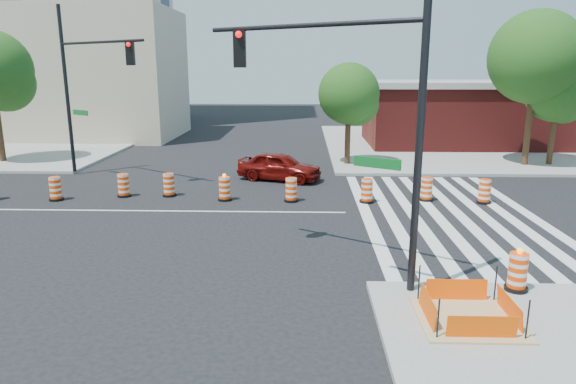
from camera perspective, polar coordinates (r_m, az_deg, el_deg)
name	(u,v)px	position (r m, az deg, el deg)	size (l,w,h in m)	color
ground	(170,211)	(20.99, -13.02, -2.08)	(120.00, 120.00, 0.00)	black
sidewalk_ne	(478,145)	(39.98, 20.32, 4.97)	(22.00, 22.00, 0.15)	gray
crosswalk_east	(446,213)	(21.06, 17.19, -2.28)	(6.75, 13.50, 0.01)	silver
lane_centerline	(170,211)	(20.99, -13.02, -2.06)	(14.00, 0.12, 0.01)	silver
excavation_pit	(468,316)	(12.37, 19.32, -12.87)	(2.20, 2.20, 0.90)	tan
brick_storefront	(480,114)	(39.73, 20.59, 8.16)	(16.50, 8.50, 4.60)	maroon
beige_midrise	(88,74)	(44.99, -21.37, 12.09)	(14.00, 10.00, 10.00)	#BDAD91
red_coupe	(279,166)	(25.88, -0.95, 2.89)	(1.70, 4.22, 1.44)	#610B08
signal_pole_se	(354,87)	(13.01, 7.33, 11.49)	(5.45, 3.44, 8.35)	black
signal_pole_nw	(85,75)	(27.71, -21.61, 11.97)	(5.38, 3.73, 8.47)	black
pit_drum	(518,273)	(14.12, 24.15, -8.19)	(0.57, 0.57, 1.12)	black
tree_north_c	(350,97)	(29.51, 6.85, 10.40)	(3.48, 3.44, 5.84)	#382314
tree_north_d	(536,63)	(31.98, 25.85, 12.79)	(5.08, 5.08, 8.64)	#382314
tree_north_e	(558,93)	(32.80, 27.79, 9.67)	(3.64, 3.63, 6.18)	#382314
median_drum_2	(56,189)	(24.13, -24.42, 0.26)	(0.60, 0.60, 1.02)	black
median_drum_3	(124,186)	(23.73, -17.80, 0.63)	(0.60, 0.60, 1.02)	black
median_drum_4	(169,186)	(23.29, -13.08, 0.70)	(0.60, 0.60, 1.02)	black
median_drum_5	(225,189)	(22.12, -7.06, 0.30)	(0.60, 0.60, 1.18)	black
median_drum_6	(291,191)	(21.78, 0.36, 0.16)	(0.60, 0.60, 1.02)	black
median_drum_7	(367,192)	(21.87, 8.75, 0.05)	(0.60, 0.60, 1.02)	black
median_drum_8	(426,190)	(22.70, 15.13, 0.24)	(0.60, 0.60, 1.02)	black
median_drum_9	(484,192)	(23.03, 20.99, -0.02)	(0.60, 0.60, 1.02)	black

